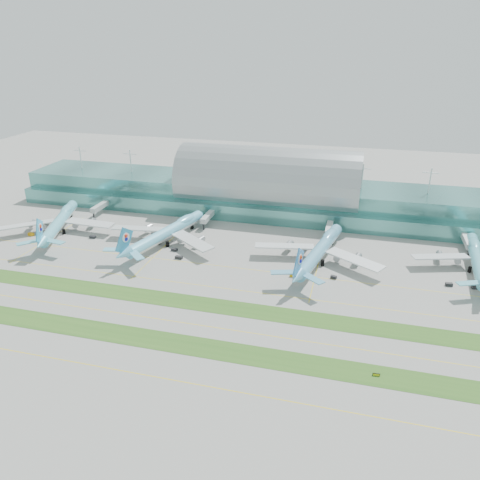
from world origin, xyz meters
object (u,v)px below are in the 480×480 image
(terminal, at_px, (268,191))
(taxiway_sign_east, at_px, (376,375))
(airliner_c, at_px, (320,249))
(airliner_d, at_px, (477,258))
(airliner_a, at_px, (59,221))
(airliner_b, at_px, (167,232))

(terminal, distance_m, taxiway_sign_east, 172.58)
(terminal, xyz_separation_m, taxiway_sign_east, (70.66, -156.85, -13.70))
(airliner_c, height_order, airliner_d, airliner_c)
(taxiway_sign_east, bearing_deg, airliner_c, 105.21)
(airliner_d, distance_m, taxiway_sign_east, 108.81)
(taxiway_sign_east, bearing_deg, airliner_a, 151.35)
(terminal, relative_size, taxiway_sign_east, 135.13)
(airliner_b, height_order, taxiway_sign_east, airliner_b)
(airliner_a, height_order, taxiway_sign_east, airliner_a)
(taxiway_sign_east, bearing_deg, airliner_b, 139.20)
(airliner_b, distance_m, airliner_d, 163.94)
(terminal, bearing_deg, taxiway_sign_east, -65.75)
(terminal, xyz_separation_m, airliner_b, (-44.31, -67.67, -7.54))
(airliner_a, height_order, airliner_b, airliner_b)
(airliner_d, bearing_deg, terminal, 158.37)
(terminal, xyz_separation_m, airliner_d, (119.43, -59.75, -8.11))
(terminal, bearing_deg, airliner_c, -58.98)
(terminal, height_order, taxiway_sign_east, terminal)
(airliner_a, bearing_deg, airliner_d, -17.02)
(terminal, relative_size, airliner_b, 4.38)
(airliner_a, height_order, airliner_c, airliner_c)
(airliner_d, relative_size, taxiway_sign_east, 28.66)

